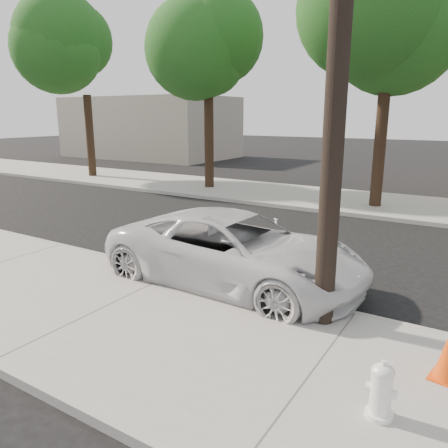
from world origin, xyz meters
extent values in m
plane|color=black|center=(0.00, 0.00, 0.00)|extent=(120.00, 120.00, 0.00)
cube|color=gray|center=(0.00, -4.30, 0.07)|extent=(90.00, 4.40, 0.15)
cube|color=gray|center=(0.00, 8.50, 0.07)|extent=(90.00, 5.00, 0.15)
cube|color=#9E9B93|center=(0.00, -2.10, 0.07)|extent=(90.00, 0.12, 0.16)
cube|color=gray|center=(-20.00, 20.00, 2.50)|extent=(14.00, 8.00, 5.00)
cylinder|color=black|center=(3.60, -2.70, 4.65)|extent=(0.34, 0.34, 9.00)
cylinder|color=black|center=(-14.00, 8.00, 2.40)|extent=(0.44, 0.44, 4.50)
sphere|color=#164E16|center=(-14.00, 8.00, 6.15)|extent=(4.50, 4.50, 4.50)
sphere|color=#164E16|center=(-13.40, 7.55, 7.35)|extent=(3.60, 3.60, 3.60)
cylinder|color=black|center=(-6.00, 8.20, 2.28)|extent=(0.44, 0.44, 4.25)
sphere|color=#164E16|center=(-6.00, 8.20, 5.80)|extent=(4.20, 4.20, 4.20)
sphere|color=#164E16|center=(-5.44, 7.78, 6.92)|extent=(3.36, 3.36, 3.36)
cylinder|color=black|center=(2.00, 7.80, 2.53)|extent=(0.44, 0.44, 4.75)
sphere|color=#164E16|center=(2.00, 7.80, 6.50)|extent=(4.80, 4.80, 4.80)
imported|color=silver|center=(1.32, -1.80, 0.79)|extent=(5.73, 2.77, 1.57)
cylinder|color=white|center=(4.99, -4.72, 0.18)|extent=(0.33, 0.33, 0.06)
cylinder|color=white|center=(4.99, -4.72, 0.43)|extent=(0.25, 0.25, 0.56)
ellipsoid|color=white|center=(4.99, -4.72, 0.74)|extent=(0.27, 0.27, 0.19)
cylinder|color=white|center=(4.99, -4.72, 0.49)|extent=(0.35, 0.13, 0.11)
cylinder|color=white|center=(4.99, -4.72, 0.49)|extent=(0.15, 0.19, 0.14)
cube|color=#F14A0C|center=(5.59, -3.48, 0.16)|extent=(0.46, 0.46, 0.02)
camera|label=1|loc=(5.78, -9.42, 3.58)|focal=35.00mm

